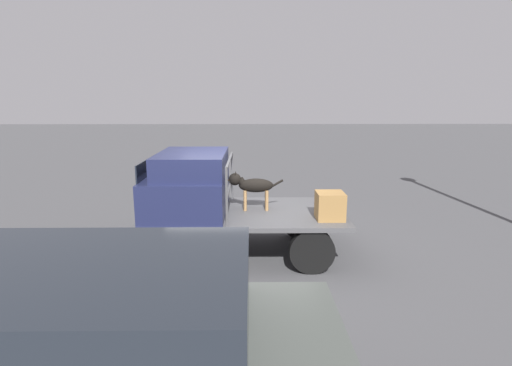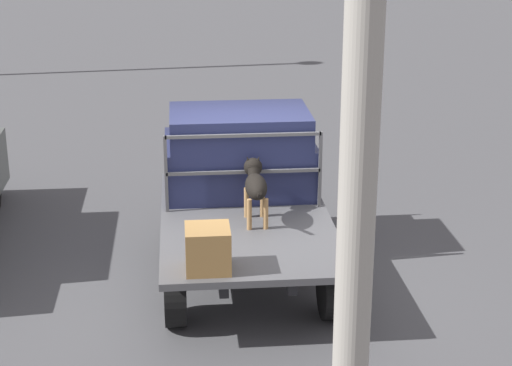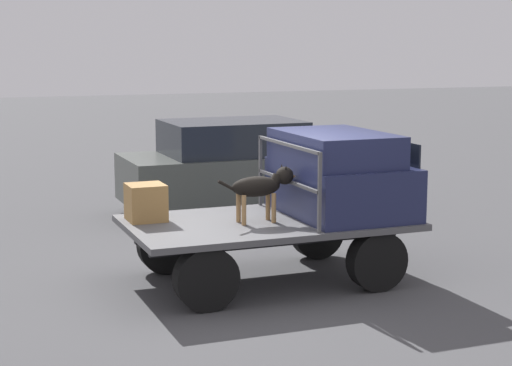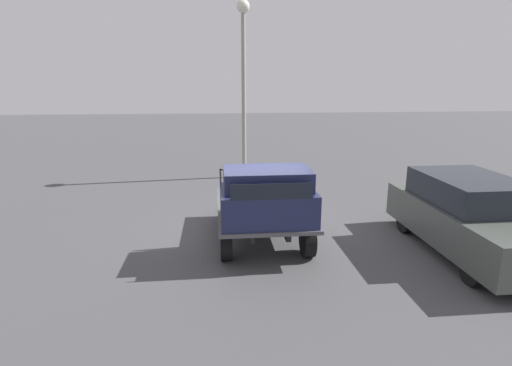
% 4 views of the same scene
% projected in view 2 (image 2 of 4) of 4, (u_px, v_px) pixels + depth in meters
% --- Properties ---
extents(ground_plane, '(80.00, 80.00, 0.00)m').
position_uv_depth(ground_plane, '(246.00, 278.00, 10.74)').
color(ground_plane, '#474749').
extents(flatbed_truck, '(3.61, 2.07, 0.82)m').
position_uv_depth(flatbed_truck, '(246.00, 234.00, 10.55)').
color(flatbed_truck, black).
rests_on(flatbed_truck, ground).
extents(truck_cab, '(1.41, 1.95, 1.10)m').
position_uv_depth(truck_cab, '(239.00, 152.00, 11.26)').
color(truck_cab, '#1E2347').
rests_on(truck_cab, flatbed_truck).
extents(truck_headboard, '(0.04, 1.95, 0.98)m').
position_uv_depth(truck_headboard, '(244.00, 160.00, 10.52)').
color(truck_headboard, '#4C4C4F').
rests_on(truck_headboard, flatbed_truck).
extents(dog, '(1.06, 0.26, 0.73)m').
position_uv_depth(dog, '(255.00, 183.00, 10.23)').
color(dog, '#9E7547').
rests_on(dog, flatbed_truck).
extents(cargo_crate, '(0.47, 0.47, 0.47)m').
position_uv_depth(cargo_crate, '(208.00, 249.00, 8.96)').
color(cargo_crate, olive).
rests_on(cargo_crate, flatbed_truck).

